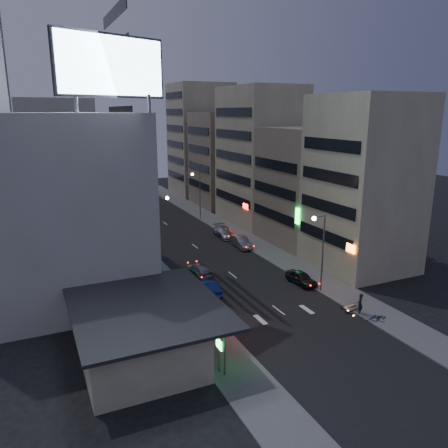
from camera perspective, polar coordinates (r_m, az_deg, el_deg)
ground at (r=39.10m, az=10.26°, el=-13.32°), size 180.00×180.00×0.00m
sidewalk_left at (r=62.08m, az=-12.05°, el=-2.72°), size 4.00×120.00×0.12m
sidewalk_right at (r=67.10m, az=1.37°, el=-1.10°), size 4.00×120.00×0.12m
food_court at (r=34.75m, az=-11.43°, el=-13.44°), size 11.00×13.00×3.88m
white_building at (r=49.08m, az=-20.28°, el=2.91°), size 14.00×24.00×18.00m
shophouse_near at (r=52.92m, az=17.75°, el=5.01°), size 10.00×11.00×20.00m
shophouse_mid at (r=62.40m, az=10.90°, el=4.93°), size 11.00×12.00×16.00m
shophouse_far at (r=72.65m, az=4.72°, el=8.85°), size 10.00×14.00×22.00m
far_left_a at (r=73.72m, az=-20.82°, el=7.26°), size 11.00×10.00×20.00m
far_left_b at (r=86.87m, az=-21.65°, el=6.48°), size 12.00×10.00×15.00m
far_right_a at (r=86.40m, az=0.09°, el=8.46°), size 11.00×12.00×18.00m
far_right_b at (r=99.19m, az=-3.07°, el=10.96°), size 12.00×12.00×24.00m
billboard at (r=38.94m, az=-14.46°, el=19.32°), size 9.52×3.75×6.20m
street_lamp_right_near at (r=44.85m, az=12.45°, el=-2.34°), size 1.60×0.44×8.02m
street_lamp_left at (r=53.67m, az=-8.27°, el=0.62°), size 1.60×0.44×8.02m
street_lamp_right_far at (r=74.08m, az=-3.45°, el=4.58°), size 1.60×0.44×8.02m
parked_car_right_near at (r=48.09m, az=10.06°, el=-6.94°), size 1.98×4.22×1.40m
parked_car_right_mid at (r=59.82m, az=2.25°, el=-2.37°), size 1.84×4.64×1.50m
parked_car_left at (r=66.42m, az=-10.89°, el=-0.90°), size 2.86×5.58×1.51m
parked_car_right_far at (r=64.61m, az=0.05°, el=-1.06°), size 2.48×5.37×1.52m
road_car_blue at (r=44.78m, az=-2.35°, el=-8.30°), size 1.74×4.63×1.51m
road_car_silver at (r=49.81m, az=-3.20°, el=-5.98°), size 2.14×4.82×1.37m
person at (r=42.38m, az=17.34°, el=-9.88°), size 0.83×0.80×1.91m
scooter_black_a at (r=42.70m, az=19.90°, el=-10.51°), size 1.29×1.90×1.11m
scooter_silver_a at (r=42.58m, az=19.31°, el=-10.52°), size 1.02×1.92×1.12m
scooter_blue at (r=42.67m, az=19.17°, el=-10.42°), size 1.28×2.01×1.17m
scooter_black_b at (r=43.52m, az=17.02°, el=-9.68°), size 1.14×2.14×1.24m
scooter_silver_b at (r=44.17m, az=16.56°, el=-9.29°), size 0.88×2.05×1.22m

